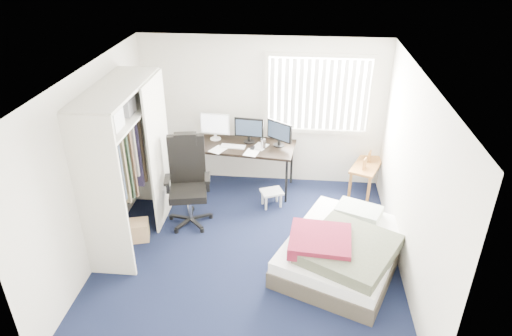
{
  "coord_description": "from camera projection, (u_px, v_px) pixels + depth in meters",
  "views": [
    {
      "loc": [
        0.57,
        -4.98,
        4.0
      ],
      "look_at": [
        0.06,
        0.4,
        1.1
      ],
      "focal_mm": 32.0,
      "sensor_mm": 36.0,
      "label": 1
    }
  ],
  "objects": [
    {
      "name": "desk",
      "position": [
        245.0,
        143.0,
        7.48
      ],
      "size": [
        1.7,
        0.93,
        1.27
      ],
      "color": "black",
      "rests_on": "ground"
    },
    {
      "name": "nightstand",
      "position": [
        366.0,
        168.0,
        7.49
      ],
      "size": [
        0.65,
        0.86,
        0.71
      ],
      "color": "brown",
      "rests_on": "ground"
    },
    {
      "name": "window_assembly",
      "position": [
        319.0,
        95.0,
        7.27
      ],
      "size": [
        1.72,
        0.09,
        1.32
      ],
      "color": "white",
      "rests_on": "ground"
    },
    {
      "name": "pine_box",
      "position": [
        136.0,
        231.0,
        6.51
      ],
      "size": [
        0.43,
        0.36,
        0.28
      ],
      "primitive_type": "cube",
      "rotation": [
        0.0,
        0.0,
        0.27
      ],
      "color": "#A58A52",
      "rests_on": "ground"
    },
    {
      "name": "room_shell",
      "position": [
        248.0,
        154.0,
        5.59
      ],
      "size": [
        4.2,
        4.2,
        4.2
      ],
      "color": "silver",
      "rests_on": "ground"
    },
    {
      "name": "ground",
      "position": [
        249.0,
        252.0,
        6.31
      ],
      "size": [
        4.2,
        4.2,
        0.0
      ],
      "primitive_type": "plane",
      "color": "black",
      "rests_on": "ground"
    },
    {
      "name": "office_chair",
      "position": [
        189.0,
        189.0,
        6.76
      ],
      "size": [
        0.75,
        0.75,
        1.37
      ],
      "color": "black",
      "rests_on": "ground"
    },
    {
      "name": "bed",
      "position": [
        342.0,
        249.0,
        5.93
      ],
      "size": [
        1.94,
        2.18,
        0.6
      ],
      "color": "#393329",
      "rests_on": "ground"
    },
    {
      "name": "footstool",
      "position": [
        272.0,
        194.0,
        7.24
      ],
      "size": [
        0.41,
        0.37,
        0.27
      ],
      "color": "white",
      "rests_on": "ground"
    },
    {
      "name": "closet",
      "position": [
        126.0,
        150.0,
        6.04
      ],
      "size": [
        0.64,
        1.84,
        2.22
      ],
      "color": "beige",
      "rests_on": "ground"
    }
  ]
}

